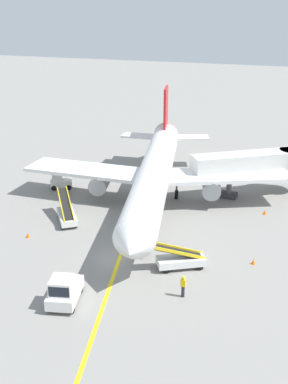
{
  "coord_description": "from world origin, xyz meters",
  "views": [
    {
      "loc": [
        14.31,
        -31.35,
        19.19
      ],
      "look_at": [
        -1.43,
        8.84,
        2.5
      ],
      "focal_mm": 44.29,
      "sensor_mm": 36.0,
      "label": 1
    }
  ],
  "objects_px": {
    "belt_loader_forward_hold": "(179,259)",
    "baggage_tug_near_wing": "(60,181)",
    "jet_bridge": "(257,164)",
    "pushback_tug": "(64,291)",
    "safety_cone_wingtip_left": "(265,212)",
    "safety_cone_wingtip_right": "(253,262)",
    "safety_cone_nose_right": "(28,235)",
    "safety_cone_nose_left": "(147,182)",
    "airliner": "(155,172)",
    "belt_loader_aft_hold": "(67,214)",
    "ground_crew_marshaller": "(183,286)"
  },
  "relations": [
    {
      "from": "airliner",
      "to": "baggage_tug_near_wing",
      "type": "xyz_separation_m",
      "value": [
        -11.59,
        0.05,
        -2.49
      ]
    },
    {
      "from": "safety_cone_nose_left",
      "to": "ground_crew_marshaller",
      "type": "bearing_deg",
      "value": -62.63
    },
    {
      "from": "safety_cone_wingtip_left",
      "to": "safety_cone_wingtip_right",
      "type": "relative_size",
      "value": 1.0
    },
    {
      "from": "airliner",
      "to": "safety_cone_wingtip_left",
      "type": "height_order",
      "value": "airliner"
    },
    {
      "from": "safety_cone_nose_left",
      "to": "safety_cone_wingtip_right",
      "type": "bearing_deg",
      "value": -44.44
    },
    {
      "from": "safety_cone_nose_left",
      "to": "pushback_tug",
      "type": "bearing_deg",
      "value": -82.11
    },
    {
      "from": "belt_loader_forward_hold",
      "to": "baggage_tug_near_wing",
      "type": "bearing_deg",
      "value": 146.22
    },
    {
      "from": "jet_bridge",
      "to": "pushback_tug",
      "type": "xyz_separation_m",
      "value": [
        -9.03,
        -25.82,
        -2.55
      ]
    },
    {
      "from": "safety_cone_nose_right",
      "to": "safety_cone_wingtip_right",
      "type": "height_order",
      "value": "same"
    },
    {
      "from": "pushback_tug",
      "to": "safety_cone_nose_left",
      "type": "relative_size",
      "value": 9.03
    },
    {
      "from": "jet_bridge",
      "to": "baggage_tug_near_wing",
      "type": "height_order",
      "value": "jet_bridge"
    },
    {
      "from": "airliner",
      "to": "safety_cone_wingtip_left",
      "type": "xyz_separation_m",
      "value": [
        11.31,
        1.14,
        -3.2
      ]
    },
    {
      "from": "belt_loader_forward_hold",
      "to": "safety_cone_wingtip_right",
      "type": "relative_size",
      "value": 11.16
    },
    {
      "from": "airliner",
      "to": "belt_loader_aft_hold",
      "type": "height_order",
      "value": "airliner"
    },
    {
      "from": "pushback_tug",
      "to": "airliner",
      "type": "bearing_deg",
      "value": 91.37
    },
    {
      "from": "ground_crew_marshaller",
      "to": "safety_cone_nose_left",
      "type": "distance_m",
      "value": 23.73
    },
    {
      "from": "safety_cone_nose_right",
      "to": "baggage_tug_near_wing",
      "type": "bearing_deg",
      "value": 107.52
    },
    {
      "from": "pushback_tug",
      "to": "belt_loader_forward_hold",
      "type": "relative_size",
      "value": 0.81
    },
    {
      "from": "belt_loader_aft_hold",
      "to": "safety_cone_nose_left",
      "type": "height_order",
      "value": "belt_loader_aft_hold"
    },
    {
      "from": "jet_bridge",
      "to": "safety_cone_nose_left",
      "type": "relative_size",
      "value": 26.91
    },
    {
      "from": "belt_loader_aft_hold",
      "to": "ground_crew_marshaller",
      "type": "relative_size",
      "value": 2.78
    },
    {
      "from": "baggage_tug_near_wing",
      "to": "safety_cone_wingtip_left",
      "type": "relative_size",
      "value": 6.2
    },
    {
      "from": "airliner",
      "to": "safety_cone_nose_right",
      "type": "relative_size",
      "value": 79.27
    },
    {
      "from": "ground_crew_marshaller",
      "to": "belt_loader_aft_hold",
      "type": "bearing_deg",
      "value": 150.02
    },
    {
      "from": "belt_loader_aft_hold",
      "to": "safety_cone_nose_right",
      "type": "height_order",
      "value": "belt_loader_aft_hold"
    },
    {
      "from": "jet_bridge",
      "to": "pushback_tug",
      "type": "relative_size",
      "value": 2.98
    },
    {
      "from": "safety_cone_nose_right",
      "to": "safety_cone_wingtip_left",
      "type": "relative_size",
      "value": 1.0
    },
    {
      "from": "airliner",
      "to": "pushback_tug",
      "type": "bearing_deg",
      "value": -88.63
    },
    {
      "from": "belt_loader_forward_hold",
      "to": "safety_cone_nose_right",
      "type": "height_order",
      "value": "belt_loader_forward_hold"
    },
    {
      "from": "safety_cone_wingtip_left",
      "to": "safety_cone_wingtip_right",
      "type": "height_order",
      "value": "same"
    },
    {
      "from": "safety_cone_wingtip_right",
      "to": "safety_cone_wingtip_left",
      "type": "bearing_deg",
      "value": 93.08
    },
    {
      "from": "safety_cone_nose_left",
      "to": "safety_cone_wingtip_left",
      "type": "distance_m",
      "value": 14.86
    },
    {
      "from": "pushback_tug",
      "to": "belt_loader_forward_hold",
      "type": "xyz_separation_m",
      "value": [
        6.01,
        7.54,
        -0.22
      ]
    },
    {
      "from": "ground_crew_marshaller",
      "to": "safety_cone_nose_left",
      "type": "bearing_deg",
      "value": 117.37
    },
    {
      "from": "airliner",
      "to": "belt_loader_aft_hold",
      "type": "xyz_separation_m",
      "value": [
        -6.24,
        -7.65,
        -2.64
      ]
    },
    {
      "from": "jet_bridge",
      "to": "safety_cone_wingtip_right",
      "type": "relative_size",
      "value": 26.91
    },
    {
      "from": "safety_cone_nose_right",
      "to": "safety_cone_wingtip_right",
      "type": "bearing_deg",
      "value": 7.43
    },
    {
      "from": "safety_cone_wingtip_left",
      "to": "pushback_tug",
      "type": "bearing_deg",
      "value": -117.62
    },
    {
      "from": "pushback_tug",
      "to": "baggage_tug_near_wing",
      "type": "height_order",
      "value": "pushback_tug"
    },
    {
      "from": "belt_loader_forward_hold",
      "to": "safety_cone_nose_left",
      "type": "distance_m",
      "value": 19.7
    },
    {
      "from": "jet_bridge",
      "to": "safety_cone_nose_left",
      "type": "bearing_deg",
      "value": -175.39
    },
    {
      "from": "airliner",
      "to": "ground_crew_marshaller",
      "type": "bearing_deg",
      "value": -63.37
    },
    {
      "from": "airliner",
      "to": "safety_cone_nose_right",
      "type": "distance_m",
      "value": 14.57
    },
    {
      "from": "belt_loader_forward_hold",
      "to": "belt_loader_aft_hold",
      "type": "xyz_separation_m",
      "value": [
        -12.72,
        4.38,
        0.0
      ]
    },
    {
      "from": "airliner",
      "to": "ground_crew_marshaller",
      "type": "distance_m",
      "value": 17.88
    },
    {
      "from": "belt_loader_forward_hold",
      "to": "belt_loader_aft_hold",
      "type": "distance_m",
      "value": 13.45
    },
    {
      "from": "belt_loader_aft_hold",
      "to": "safety_cone_nose_left",
      "type": "bearing_deg",
      "value": 75.76
    },
    {
      "from": "belt_loader_forward_hold",
      "to": "ground_crew_marshaller",
      "type": "relative_size",
      "value": 2.89
    },
    {
      "from": "belt_loader_forward_hold",
      "to": "safety_cone_nose_left",
      "type": "xyz_separation_m",
      "value": [
        -9.45,
        17.27,
        -0.56
      ]
    },
    {
      "from": "ground_crew_marshaller",
      "to": "safety_cone_nose_left",
      "type": "height_order",
      "value": "ground_crew_marshaller"
    }
  ]
}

